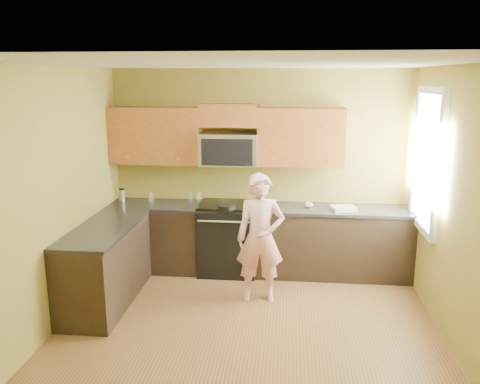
# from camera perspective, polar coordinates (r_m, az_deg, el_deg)

# --- Properties ---
(floor) EXTENTS (4.00, 4.00, 0.00)m
(floor) POSITION_cam_1_polar(r_m,az_deg,el_deg) (5.23, 0.77, -16.28)
(floor) COLOR brown
(floor) RESTS_ON ground
(ceiling) EXTENTS (4.00, 4.00, 0.00)m
(ceiling) POSITION_cam_1_polar(r_m,az_deg,el_deg) (4.56, 0.88, 14.79)
(ceiling) COLOR white
(ceiling) RESTS_ON ground
(wall_back) EXTENTS (4.00, 0.00, 4.00)m
(wall_back) POSITION_cam_1_polar(r_m,az_deg,el_deg) (6.66, 2.32, 2.57)
(wall_back) COLOR olive
(wall_back) RESTS_ON ground
(wall_front) EXTENTS (4.00, 0.00, 4.00)m
(wall_front) POSITION_cam_1_polar(r_m,az_deg,el_deg) (2.84, -2.79, -12.19)
(wall_front) COLOR olive
(wall_front) RESTS_ON ground
(wall_left) EXTENTS (0.00, 4.00, 4.00)m
(wall_left) POSITION_cam_1_polar(r_m,az_deg,el_deg) (5.28, -21.38, -1.14)
(wall_left) COLOR olive
(wall_left) RESTS_ON ground
(wall_right) EXTENTS (0.00, 4.00, 4.00)m
(wall_right) POSITION_cam_1_polar(r_m,az_deg,el_deg) (4.97, 24.49, -2.27)
(wall_right) COLOR olive
(wall_right) RESTS_ON ground
(cabinet_back_run) EXTENTS (4.00, 0.60, 0.88)m
(cabinet_back_run) POSITION_cam_1_polar(r_m,az_deg,el_deg) (6.60, 2.09, -5.69)
(cabinet_back_run) COLOR black
(cabinet_back_run) RESTS_ON floor
(cabinet_left_run) EXTENTS (0.60, 1.60, 0.88)m
(cabinet_left_run) POSITION_cam_1_polar(r_m,az_deg,el_deg) (5.94, -15.42, -8.35)
(cabinet_left_run) COLOR black
(cabinet_left_run) RESTS_ON floor
(countertop_back) EXTENTS (4.00, 0.62, 0.04)m
(countertop_back) POSITION_cam_1_polar(r_m,az_deg,el_deg) (6.46, 2.12, -1.85)
(countertop_back) COLOR black
(countertop_back) RESTS_ON cabinet_back_run
(countertop_left) EXTENTS (0.62, 1.60, 0.04)m
(countertop_left) POSITION_cam_1_polar(r_m,az_deg,el_deg) (5.79, -15.60, -4.11)
(countertop_left) COLOR black
(countertop_left) RESTS_ON cabinet_left_run
(stove) EXTENTS (0.76, 0.65, 0.95)m
(stove) POSITION_cam_1_polar(r_m,az_deg,el_deg) (6.61, -1.40, -5.36)
(stove) COLOR black
(stove) RESTS_ON floor
(microwave) EXTENTS (0.76, 0.40, 0.42)m
(microwave) POSITION_cam_1_polar(r_m,az_deg,el_deg) (6.49, -1.31, 3.19)
(microwave) COLOR silver
(microwave) RESTS_ON wall_back
(upper_cab_left) EXTENTS (1.22, 0.33, 0.75)m
(upper_cab_left) POSITION_cam_1_polar(r_m,az_deg,el_deg) (6.71, -9.70, 3.34)
(upper_cab_left) COLOR #925621
(upper_cab_left) RESTS_ON wall_back
(upper_cab_right) EXTENTS (1.12, 0.33, 0.75)m
(upper_cab_right) POSITION_cam_1_polar(r_m,az_deg,el_deg) (6.47, 7.02, 3.07)
(upper_cab_right) COLOR #925621
(upper_cab_right) RESTS_ON wall_back
(upper_cab_over_mw) EXTENTS (0.76, 0.33, 0.30)m
(upper_cab_over_mw) POSITION_cam_1_polar(r_m,az_deg,el_deg) (6.44, -1.30, 8.94)
(upper_cab_over_mw) COLOR #925621
(upper_cab_over_mw) RESTS_ON wall_back
(window) EXTENTS (0.06, 1.06, 1.66)m
(window) POSITION_cam_1_polar(r_m,az_deg,el_deg) (6.03, 21.03, 3.48)
(window) COLOR white
(window) RESTS_ON wall_right
(woman) EXTENTS (0.58, 0.40, 1.52)m
(woman) POSITION_cam_1_polar(r_m,az_deg,el_deg) (5.69, 2.39, -5.41)
(woman) COLOR #FD7F7E
(woman) RESTS_ON floor
(frying_pan) EXTENTS (0.36, 0.47, 0.05)m
(frying_pan) POSITION_cam_1_polar(r_m,az_deg,el_deg) (6.23, -1.60, -1.95)
(frying_pan) COLOR black
(frying_pan) RESTS_ON stove
(butter_tub) EXTENTS (0.17, 0.17, 0.10)m
(butter_tub) POSITION_cam_1_polar(r_m,az_deg,el_deg) (6.32, 3.73, -2.03)
(butter_tub) COLOR #FFF943
(butter_tub) RESTS_ON countertop_back
(toast_slice) EXTENTS (0.14, 0.14, 0.01)m
(toast_slice) POSITION_cam_1_polar(r_m,az_deg,el_deg) (6.28, 2.64, -2.04)
(toast_slice) COLOR #B27F47
(toast_slice) RESTS_ON countertop_back
(napkin_a) EXTENTS (0.12, 0.13, 0.06)m
(napkin_a) POSITION_cam_1_polar(r_m,az_deg,el_deg) (6.34, 2.71, -1.68)
(napkin_a) COLOR silver
(napkin_a) RESTS_ON countertop_back
(napkin_b) EXTENTS (0.15, 0.16, 0.07)m
(napkin_b) POSITION_cam_1_polar(r_m,az_deg,el_deg) (6.46, 8.01, -1.49)
(napkin_b) COLOR silver
(napkin_b) RESTS_ON countertop_back
(dish_towel) EXTENTS (0.35, 0.31, 0.05)m
(dish_towel) POSITION_cam_1_polar(r_m,az_deg,el_deg) (6.39, 11.97, -1.88)
(dish_towel) COLOR white
(dish_towel) RESTS_ON countertop_back
(travel_mug) EXTENTS (0.09, 0.09, 0.16)m
(travel_mug) POSITION_cam_1_polar(r_m,az_deg,el_deg) (6.98, -13.56, -0.92)
(travel_mug) COLOR silver
(travel_mug) RESTS_ON countertop_back
(glass_a) EXTENTS (0.08, 0.08, 0.12)m
(glass_a) POSITION_cam_1_polar(r_m,az_deg,el_deg) (6.82, -10.32, -0.57)
(glass_a) COLOR silver
(glass_a) RESTS_ON countertop_back
(glass_b) EXTENTS (0.09, 0.09, 0.12)m
(glass_b) POSITION_cam_1_polar(r_m,az_deg,el_deg) (6.77, -5.78, -0.53)
(glass_b) COLOR silver
(glass_b) RESTS_ON countertop_back
(glass_c) EXTENTS (0.08, 0.08, 0.12)m
(glass_c) POSITION_cam_1_polar(r_m,az_deg,el_deg) (6.71, -4.83, -0.62)
(glass_c) COLOR silver
(glass_c) RESTS_ON countertop_back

